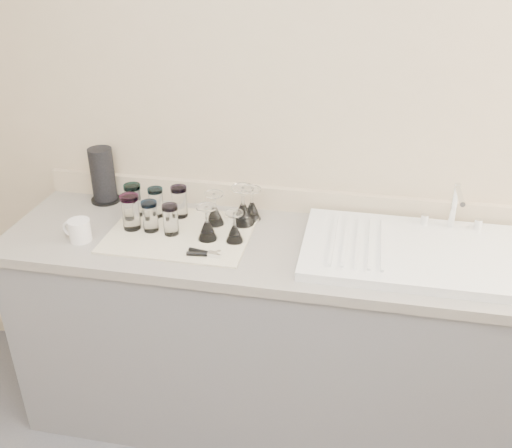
% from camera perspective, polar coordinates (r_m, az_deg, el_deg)
% --- Properties ---
extents(room_envelope, '(3.54, 3.50, 2.52)m').
position_cam_1_polar(room_envelope, '(0.86, -12.87, -2.84)').
color(room_envelope, '#525257').
rests_on(room_envelope, ground).
extents(counter_unit, '(2.06, 0.62, 0.90)m').
position_cam_1_polar(counter_unit, '(2.44, 1.02, -10.99)').
color(counter_unit, slate).
rests_on(counter_unit, ground).
extents(sink_unit, '(0.82, 0.50, 0.22)m').
position_cam_1_polar(sink_unit, '(2.16, 15.70, -2.66)').
color(sink_unit, white).
rests_on(sink_unit, counter_unit).
extents(dish_towel, '(0.55, 0.42, 0.01)m').
position_cam_1_polar(dish_towel, '(2.26, -7.59, -0.89)').
color(dish_towel, white).
rests_on(dish_towel, counter_unit).
extents(tumbler_teal, '(0.07, 0.07, 0.14)m').
position_cam_1_polar(tumbler_teal, '(2.39, -12.17, 2.37)').
color(tumbler_teal, white).
rests_on(tumbler_teal, dish_towel).
extents(tumbler_cyan, '(0.06, 0.06, 0.12)m').
position_cam_1_polar(tumbler_cyan, '(2.37, -9.96, 2.17)').
color(tumbler_cyan, white).
rests_on(tumbler_cyan, dish_towel).
extents(tumbler_purple, '(0.07, 0.07, 0.13)m').
position_cam_1_polar(tumbler_purple, '(2.35, -7.67, 2.25)').
color(tumbler_purple, white).
rests_on(tumbler_purple, dish_towel).
extents(tumbler_magenta, '(0.07, 0.07, 0.14)m').
position_cam_1_polar(tumbler_magenta, '(2.28, -12.43, 1.21)').
color(tumbler_magenta, white).
rests_on(tumbler_magenta, dish_towel).
extents(tumbler_blue, '(0.06, 0.06, 0.12)m').
position_cam_1_polar(tumbler_blue, '(2.26, -10.55, 0.79)').
color(tumbler_blue, white).
rests_on(tumbler_blue, dish_towel).
extents(tumbler_lavender, '(0.06, 0.06, 0.12)m').
position_cam_1_polar(tumbler_lavender, '(2.22, -8.53, 0.46)').
color(tumbler_lavender, white).
rests_on(tumbler_lavender, dish_towel).
extents(goblet_back_left, '(0.08, 0.08, 0.13)m').
position_cam_1_polar(goblet_back_left, '(2.28, -4.15, 1.06)').
color(goblet_back_left, white).
rests_on(goblet_back_left, dish_towel).
extents(goblet_back_right, '(0.09, 0.09, 0.16)m').
position_cam_1_polar(goblet_back_right, '(2.27, -1.31, 1.27)').
color(goblet_back_right, white).
rests_on(goblet_back_right, dish_towel).
extents(goblet_front_left, '(0.08, 0.08, 0.14)m').
position_cam_1_polar(goblet_front_left, '(2.18, -4.89, -0.38)').
color(goblet_front_left, white).
rests_on(goblet_front_left, dish_towel).
extents(goblet_front_right, '(0.07, 0.07, 0.12)m').
position_cam_1_polar(goblet_front_right, '(2.15, -2.16, -0.74)').
color(goblet_front_right, white).
rests_on(goblet_front_right, dish_towel).
extents(goblet_extra, '(0.07, 0.07, 0.13)m').
position_cam_1_polar(goblet_extra, '(2.31, -0.41, 1.54)').
color(goblet_extra, white).
rests_on(goblet_extra, dish_towel).
extents(can_opener, '(0.13, 0.05, 0.02)m').
position_cam_1_polar(can_opener, '(2.09, -5.19, -2.94)').
color(can_opener, silver).
rests_on(can_opener, dish_towel).
extents(white_mug, '(0.12, 0.09, 0.09)m').
position_cam_1_polar(white_mug, '(2.28, -17.27, -0.61)').
color(white_mug, white).
rests_on(white_mug, counter_unit).
extents(paper_towel_roll, '(0.13, 0.13, 0.24)m').
position_cam_1_polar(paper_towel_roll, '(2.55, -15.06, 4.67)').
color(paper_towel_roll, black).
rests_on(paper_towel_roll, counter_unit).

